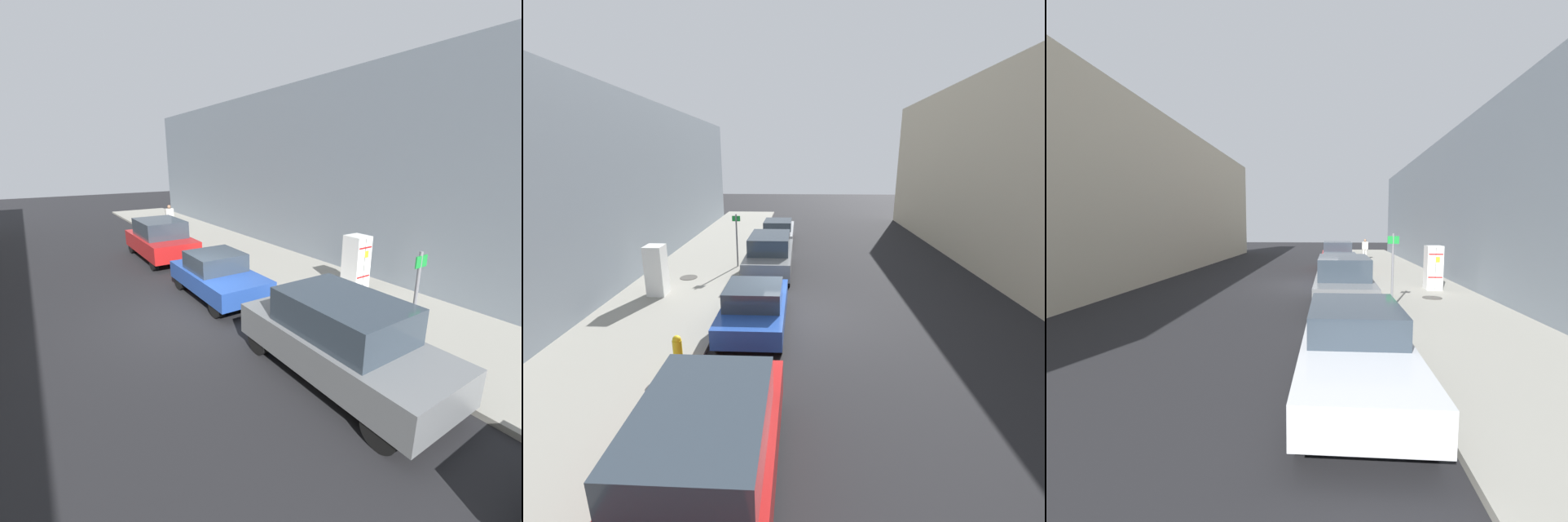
% 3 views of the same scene
% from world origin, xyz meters
% --- Properties ---
extents(ground_plane, '(80.00, 80.00, 0.00)m').
position_xyz_m(ground_plane, '(0.00, 0.00, 0.00)').
color(ground_plane, black).
extents(sidewalk_slab, '(4.23, 44.00, 0.13)m').
position_xyz_m(sidewalk_slab, '(-4.55, 0.00, 0.06)').
color(sidewalk_slab, gray).
rests_on(sidewalk_slab, ground).
extents(building_facade_near, '(2.39, 39.60, 7.34)m').
position_xyz_m(building_facade_near, '(-7.86, 0.00, 3.67)').
color(building_facade_near, slate).
rests_on(building_facade_near, ground).
extents(discarded_refrigerator, '(0.64, 0.67, 1.82)m').
position_xyz_m(discarded_refrigerator, '(-5.15, 1.44, 1.03)').
color(discarded_refrigerator, white).
rests_on(discarded_refrigerator, sidewalk_slab).
extents(manhole_cover, '(0.70, 0.70, 0.02)m').
position_xyz_m(manhole_cover, '(-4.62, 3.27, 0.13)').
color(manhole_cover, '#47443F').
rests_on(manhole_cover, sidewalk_slab).
extents(street_sign_post, '(0.36, 0.07, 2.40)m').
position_xyz_m(street_sign_post, '(-2.86, 4.96, 1.47)').
color(street_sign_post, slate).
rests_on(street_sign_post, sidewalk_slab).
extents(fire_hydrant, '(0.22, 0.22, 0.78)m').
position_xyz_m(fire_hydrant, '(-2.89, -3.03, 0.53)').
color(fire_hydrant, gold).
rests_on(fire_hydrant, sidewalk_slab).
extents(parked_suv_red, '(1.97, 4.41, 1.72)m').
position_xyz_m(parked_suv_red, '(-1.32, -6.34, 0.88)').
color(parked_suv_red, red).
rests_on(parked_suv_red, ground).
extents(parked_hatchback_blue, '(1.79, 3.82, 1.43)m').
position_xyz_m(parked_hatchback_blue, '(-1.32, -0.84, 0.72)').
color(parked_hatchback_blue, '#23479E').
rests_on(parked_hatchback_blue, ground).
extents(parked_suv_gray, '(1.89, 4.47, 1.73)m').
position_xyz_m(parked_suv_gray, '(-1.32, 4.43, 0.89)').
color(parked_suv_gray, slate).
rests_on(parked_suv_gray, ground).
extents(parked_sedan_silver, '(1.78, 4.74, 1.39)m').
position_xyz_m(parked_sedan_silver, '(-1.32, 10.21, 0.73)').
color(parked_sedan_silver, silver).
rests_on(parked_sedan_silver, ground).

